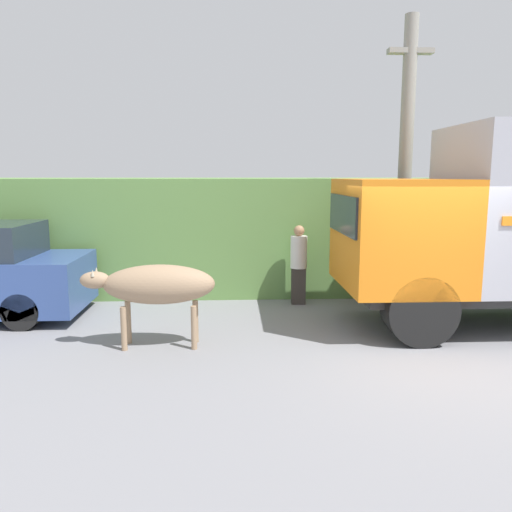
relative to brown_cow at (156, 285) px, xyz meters
name	(u,v)px	position (x,y,z in m)	size (l,w,h in m)	color
ground_plane	(438,355)	(4.25, -0.61, -0.98)	(60.00, 60.00, 0.00)	gray
hillside_embankment	(346,227)	(4.25, 5.65, 0.32)	(32.00, 5.53, 2.59)	#608C47
brown_cow	(156,285)	(0.00, 0.00, 0.00)	(2.07, 0.62, 1.30)	#9E7F60
pedestrian_on_hill	(299,261)	(2.55, 2.51, -0.08)	(0.36, 0.36, 1.65)	#38332D
utility_pole	(405,159)	(4.73, 2.60, 2.00)	(0.90, 0.28, 5.78)	gray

